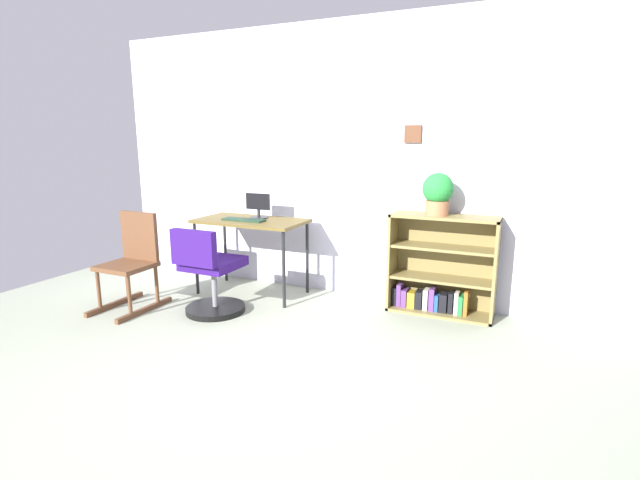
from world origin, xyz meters
The scene contains 9 objects.
ground_plane centered at (0.00, 0.00, 0.00)m, with size 6.24×6.24×0.00m, color gray.
wall_back centered at (0.00, 2.15, 1.28)m, with size 5.20×0.12×2.56m.
desk centered at (-0.84, 1.71, 0.68)m, with size 1.05×0.56×0.74m.
monitor centered at (-0.80, 1.80, 0.86)m, with size 0.26×0.18×0.24m.
keyboard centered at (-0.86, 1.62, 0.75)m, with size 0.42×0.13×0.02m, color #1B3423.
office_chair centered at (-0.86, 1.08, 0.33)m, with size 0.52×0.55×0.78m.
rocking_chair centered at (-1.60, 0.94, 0.44)m, with size 0.42×0.64×0.86m.
bookshelf_low centered at (0.94, 1.96, 0.38)m, with size 0.90×0.30×0.87m.
potted_plant_on_shelf centered at (0.89, 1.90, 1.06)m, with size 0.26×0.26×0.36m.
Camera 1 is at (1.62, -2.09, 1.50)m, focal length 26.49 mm.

